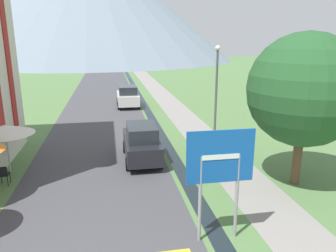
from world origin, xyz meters
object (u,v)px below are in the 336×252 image
object	(u,v)px
tree_by_path	(305,90)
cafe_chair_far_left	(3,174)
streetlamp	(216,89)
parked_car_far	(128,96)
road_sign	(220,168)
cafe_umbrella_rear_white	(5,130)
parked_car_near	(142,142)

from	to	relation	value
tree_by_path	cafe_chair_far_left	bearing A→B (deg)	171.00
streetlamp	parked_car_far	bearing A→B (deg)	108.39
road_sign	cafe_umbrella_rear_white	distance (m)	9.93
road_sign	parked_car_far	bearing A→B (deg)	94.03
streetlamp	cafe_umbrella_rear_white	bearing A→B (deg)	-170.54
parked_car_far	cafe_chair_far_left	size ratio (longest dim) A/B	4.60
road_sign	parked_car_far	size ratio (longest dim) A/B	0.87
parked_car_near	parked_car_far	bearing A→B (deg)	89.44
parked_car_near	cafe_chair_far_left	bearing A→B (deg)	-161.99
road_sign	parked_car_far	distance (m)	20.24
cafe_umbrella_rear_white	tree_by_path	world-z (taller)	tree_by_path
cafe_chair_far_left	cafe_umbrella_rear_white	world-z (taller)	cafe_umbrella_rear_white
cafe_chair_far_left	streetlamp	distance (m)	10.74
parked_car_near	cafe_chair_far_left	xyz separation A→B (m)	(-5.80, -1.89, -0.39)
parked_car_near	cafe_chair_far_left	world-z (taller)	parked_car_near
parked_car_far	parked_car_near	bearing A→B (deg)	-90.56
parked_car_near	streetlamp	world-z (taller)	streetlamp
road_sign	cafe_umbrella_rear_white	world-z (taller)	road_sign
cafe_chair_far_left	streetlamp	xyz separation A→B (m)	(9.91, 3.15, 2.70)
parked_car_far	cafe_chair_far_left	world-z (taller)	parked_car_far
parked_car_near	parked_car_far	xyz separation A→B (m)	(0.13, 13.23, 0.00)
road_sign	streetlamp	size ratio (longest dim) A/B	0.62
streetlamp	tree_by_path	distance (m)	5.38
parked_car_far	tree_by_path	size ratio (longest dim) A/B	0.64
cafe_umbrella_rear_white	streetlamp	distance (m)	10.28
tree_by_path	cafe_umbrella_rear_white	bearing A→B (deg)	164.37
streetlamp	tree_by_path	bearing A→B (deg)	-69.73
road_sign	streetlamp	xyz separation A→B (m)	(2.56, 8.17, 0.93)
parked_car_far	tree_by_path	xyz separation A→B (m)	(5.83, -16.98, 2.96)
cafe_umbrella_rear_white	tree_by_path	size ratio (longest dim) A/B	0.40
road_sign	cafe_chair_far_left	size ratio (longest dim) A/B	3.98
cafe_chair_far_left	parked_car_near	bearing A→B (deg)	-0.19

